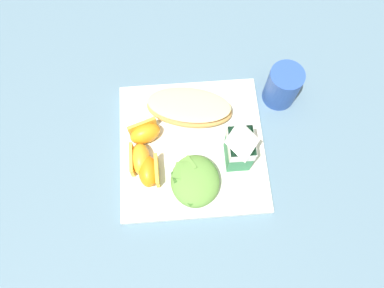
{
  "coord_description": "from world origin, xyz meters",
  "views": [
    {
      "loc": [
        0.24,
        -0.02,
        0.68
      ],
      "look_at": [
        0.0,
        0.0,
        0.03
      ],
      "focal_mm": 34.03,
      "sensor_mm": 36.0,
      "label": 1
    }
  ],
  "objects_px": {
    "white_plate": "(192,147)",
    "milk_carton": "(240,147)",
    "orange_wedge_front": "(145,133)",
    "orange_wedge_rear": "(149,171)",
    "green_salad_pile": "(193,181)",
    "orange_wedge_middle": "(140,159)",
    "drinking_blue_cup": "(283,86)",
    "cheesy_pizza_bread": "(189,108)"
  },
  "relations": [
    {
      "from": "orange_wedge_front",
      "to": "drinking_blue_cup",
      "type": "height_order",
      "value": "drinking_blue_cup"
    },
    {
      "from": "orange_wedge_middle",
      "to": "drinking_blue_cup",
      "type": "bearing_deg",
      "value": 113.99
    },
    {
      "from": "orange_wedge_rear",
      "to": "cheesy_pizza_bread",
      "type": "bearing_deg",
      "value": 146.71
    },
    {
      "from": "orange_wedge_front",
      "to": "orange_wedge_middle",
      "type": "height_order",
      "value": "same"
    },
    {
      "from": "cheesy_pizza_bread",
      "to": "orange_wedge_front",
      "type": "height_order",
      "value": "orange_wedge_front"
    },
    {
      "from": "white_plate",
      "to": "cheesy_pizza_bread",
      "type": "bearing_deg",
      "value": -179.08
    },
    {
      "from": "orange_wedge_front",
      "to": "orange_wedge_rear",
      "type": "bearing_deg",
      "value": 4.25
    },
    {
      "from": "orange_wedge_front",
      "to": "drinking_blue_cup",
      "type": "xyz_separation_m",
      "value": [
        -0.08,
        0.28,
        0.01
      ]
    },
    {
      "from": "orange_wedge_rear",
      "to": "orange_wedge_middle",
      "type": "bearing_deg",
      "value": -145.75
    },
    {
      "from": "milk_carton",
      "to": "white_plate",
      "type": "bearing_deg",
      "value": -109.94
    },
    {
      "from": "cheesy_pizza_bread",
      "to": "white_plate",
      "type": "bearing_deg",
      "value": 0.92
    },
    {
      "from": "green_salad_pile",
      "to": "orange_wedge_middle",
      "type": "relative_size",
      "value": 1.66
    },
    {
      "from": "drinking_blue_cup",
      "to": "orange_wedge_rear",
      "type": "bearing_deg",
      "value": -60.51
    },
    {
      "from": "orange_wedge_middle",
      "to": "white_plate",
      "type": "bearing_deg",
      "value": 104.63
    },
    {
      "from": "orange_wedge_middle",
      "to": "green_salad_pile",
      "type": "bearing_deg",
      "value": 62.65
    },
    {
      "from": "green_salad_pile",
      "to": "orange_wedge_rear",
      "type": "height_order",
      "value": "same"
    },
    {
      "from": "orange_wedge_rear",
      "to": "drinking_blue_cup",
      "type": "bearing_deg",
      "value": 119.49
    },
    {
      "from": "orange_wedge_middle",
      "to": "drinking_blue_cup",
      "type": "distance_m",
      "value": 0.32
    },
    {
      "from": "orange_wedge_front",
      "to": "cheesy_pizza_bread",
      "type": "bearing_deg",
      "value": 118.37
    },
    {
      "from": "green_salad_pile",
      "to": "white_plate",
      "type": "bearing_deg",
      "value": 176.79
    },
    {
      "from": "green_salad_pile",
      "to": "drinking_blue_cup",
      "type": "distance_m",
      "value": 0.26
    },
    {
      "from": "green_salad_pile",
      "to": "orange_wedge_rear",
      "type": "xyz_separation_m",
      "value": [
        -0.02,
        -0.08,
        -0.0
      ]
    },
    {
      "from": "green_salad_pile",
      "to": "orange_wedge_front",
      "type": "relative_size",
      "value": 1.46
    },
    {
      "from": "green_salad_pile",
      "to": "orange_wedge_front",
      "type": "height_order",
      "value": "same"
    },
    {
      "from": "drinking_blue_cup",
      "to": "green_salad_pile",
      "type": "bearing_deg",
      "value": -47.28
    },
    {
      "from": "white_plate",
      "to": "green_salad_pile",
      "type": "xyz_separation_m",
      "value": [
        0.08,
        -0.0,
        0.03
      ]
    },
    {
      "from": "white_plate",
      "to": "green_salad_pile",
      "type": "relative_size",
      "value": 2.8
    },
    {
      "from": "white_plate",
      "to": "orange_wedge_middle",
      "type": "xyz_separation_m",
      "value": [
        0.03,
        -0.1,
        0.03
      ]
    },
    {
      "from": "milk_carton",
      "to": "orange_wedge_middle",
      "type": "bearing_deg",
      "value": -91.25
    },
    {
      "from": "cheesy_pizza_bread",
      "to": "drinking_blue_cup",
      "type": "xyz_separation_m",
      "value": [
        -0.03,
        0.19,
        0.01
      ]
    },
    {
      "from": "white_plate",
      "to": "orange_wedge_front",
      "type": "relative_size",
      "value": 4.09
    },
    {
      "from": "cheesy_pizza_bread",
      "to": "orange_wedge_rear",
      "type": "bearing_deg",
      "value": -33.29
    },
    {
      "from": "milk_carton",
      "to": "orange_wedge_middle",
      "type": "xyz_separation_m",
      "value": [
        -0.0,
        -0.18,
        -0.04
      ]
    },
    {
      "from": "drinking_blue_cup",
      "to": "orange_wedge_middle",
      "type": "bearing_deg",
      "value": -66.01
    },
    {
      "from": "white_plate",
      "to": "green_salad_pile",
      "type": "height_order",
      "value": "green_salad_pile"
    },
    {
      "from": "green_salad_pile",
      "to": "milk_carton",
      "type": "bearing_deg",
      "value": 117.6
    },
    {
      "from": "cheesy_pizza_bread",
      "to": "orange_wedge_rear",
      "type": "height_order",
      "value": "orange_wedge_rear"
    },
    {
      "from": "white_plate",
      "to": "milk_carton",
      "type": "height_order",
      "value": "milk_carton"
    },
    {
      "from": "orange_wedge_middle",
      "to": "milk_carton",
      "type": "bearing_deg",
      "value": 88.75
    },
    {
      "from": "orange_wedge_middle",
      "to": "orange_wedge_rear",
      "type": "bearing_deg",
      "value": 34.25
    },
    {
      "from": "orange_wedge_front",
      "to": "orange_wedge_rear",
      "type": "xyz_separation_m",
      "value": [
        0.08,
        0.01,
        0.0
      ]
    },
    {
      "from": "cheesy_pizza_bread",
      "to": "drinking_blue_cup",
      "type": "distance_m",
      "value": 0.19
    }
  ]
}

